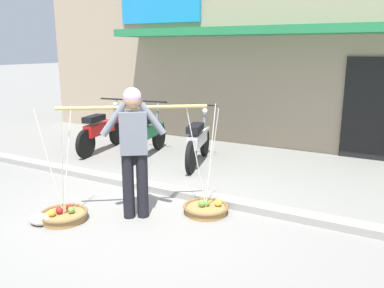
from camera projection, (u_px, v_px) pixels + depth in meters
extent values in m
plane|color=gray|center=(144.00, 210.00, 5.44)|extent=(90.00, 90.00, 0.00)
cube|color=gray|center=(171.00, 191.00, 6.02)|extent=(20.00, 0.24, 0.10)
cylinder|color=black|center=(142.00, 185.00, 5.12)|extent=(0.15, 0.15, 0.86)
cylinder|color=black|center=(128.00, 186.00, 5.10)|extent=(0.15, 0.15, 0.86)
cube|color=slate|center=(133.00, 133.00, 4.94)|extent=(0.39, 0.36, 0.54)
sphere|color=tan|center=(132.00, 100.00, 4.85)|extent=(0.21, 0.21, 0.21)
sphere|color=#D1A8CC|center=(132.00, 96.00, 4.84)|extent=(0.22, 0.22, 0.22)
cylinder|color=slate|center=(152.00, 119.00, 4.93)|extent=(0.33, 0.27, 0.43)
cylinder|color=slate|center=(113.00, 120.00, 4.87)|extent=(0.33, 0.27, 0.43)
cylinder|color=tan|center=(133.00, 107.00, 4.87)|extent=(1.53, 1.11, 0.04)
cylinder|color=#9E7542|center=(206.00, 210.00, 5.30)|extent=(0.57, 0.57, 0.09)
torus|color=brown|center=(206.00, 207.00, 5.29)|extent=(0.61, 0.61, 0.05)
sphere|color=#6AA43F|center=(202.00, 203.00, 5.29)|extent=(0.10, 0.10, 0.10)
sphere|color=yellow|center=(218.00, 203.00, 5.31)|extent=(0.10, 0.10, 0.10)
sphere|color=#71AF42|center=(206.00, 203.00, 5.32)|extent=(0.10, 0.10, 0.10)
cylinder|color=silver|center=(211.00, 156.00, 5.25)|extent=(0.01, 0.27, 1.36)
cylinder|color=silver|center=(196.00, 158.00, 5.13)|extent=(0.24, 0.14, 1.36)
cylinder|color=silver|center=(212.00, 160.00, 5.03)|extent=(0.24, 0.14, 1.36)
cylinder|color=#9E7542|center=(64.00, 217.00, 5.09)|extent=(0.57, 0.57, 0.09)
torus|color=brown|center=(64.00, 213.00, 5.08)|extent=(0.61, 0.61, 0.05)
sphere|color=#AD1F1B|center=(69.00, 208.00, 5.14)|extent=(0.09, 0.09, 0.09)
sphere|color=gold|center=(52.00, 213.00, 4.98)|extent=(0.09, 0.09, 0.09)
sphere|color=#B3211C|center=(59.00, 210.00, 5.06)|extent=(0.09, 0.09, 0.09)
sphere|color=#649B3B|center=(71.00, 210.00, 5.08)|extent=(0.09, 0.09, 0.09)
cylinder|color=silver|center=(67.00, 160.00, 5.03)|extent=(0.01, 0.27, 1.36)
cylinder|color=silver|center=(49.00, 163.00, 4.92)|extent=(0.24, 0.14, 1.36)
cylinder|color=silver|center=(62.00, 165.00, 4.81)|extent=(0.24, 0.14, 1.36)
cylinder|color=black|center=(117.00, 132.00, 9.07)|extent=(0.17, 0.59, 0.58)
cylinder|color=black|center=(86.00, 144.00, 7.94)|extent=(0.17, 0.59, 0.58)
cube|color=red|center=(117.00, 121.00, 9.01)|extent=(0.18, 0.30, 0.06)
cube|color=red|center=(99.00, 128.00, 8.36)|extent=(0.34, 0.92, 0.24)
cube|color=black|center=(94.00, 119.00, 8.14)|extent=(0.31, 0.59, 0.12)
cylinder|color=slate|center=(114.00, 116.00, 8.89)|extent=(0.11, 0.30, 0.76)
cylinder|color=black|center=(111.00, 99.00, 8.73)|extent=(0.54, 0.12, 0.04)
sphere|color=silver|center=(115.00, 104.00, 8.90)|extent=(0.11, 0.11, 0.11)
cylinder|color=black|center=(159.00, 136.00, 8.65)|extent=(0.19, 0.58, 0.58)
cylinder|color=black|center=(134.00, 149.00, 7.50)|extent=(0.19, 0.58, 0.58)
cube|color=#19663D|center=(159.00, 124.00, 8.59)|extent=(0.19, 0.30, 0.06)
cube|color=#19663D|center=(145.00, 133.00, 7.93)|extent=(0.37, 0.92, 0.24)
cube|color=black|center=(141.00, 122.00, 7.71)|extent=(0.32, 0.59, 0.12)
cylinder|color=slate|center=(157.00, 119.00, 8.46)|extent=(0.12, 0.30, 0.76)
cylinder|color=black|center=(155.00, 102.00, 8.30)|extent=(0.54, 0.14, 0.04)
sphere|color=silver|center=(158.00, 107.00, 8.48)|extent=(0.11, 0.11, 0.11)
cylinder|color=black|center=(205.00, 142.00, 8.13)|extent=(0.23, 0.58, 0.58)
cylinder|color=black|center=(191.00, 157.00, 6.96)|extent=(0.23, 0.58, 0.58)
cube|color=silver|center=(205.00, 129.00, 8.07)|extent=(0.21, 0.31, 0.06)
cube|color=silver|center=(197.00, 139.00, 7.40)|extent=(0.43, 0.92, 0.24)
cube|color=black|center=(195.00, 128.00, 7.17)|extent=(0.36, 0.60, 0.12)
cylinder|color=slate|center=(204.00, 124.00, 7.95)|extent=(0.14, 0.30, 0.76)
cylinder|color=black|center=(203.00, 105.00, 7.78)|extent=(0.53, 0.18, 0.04)
sphere|color=silver|center=(205.00, 111.00, 7.96)|extent=(0.11, 0.11, 0.11)
cube|color=tan|center=(306.00, 51.00, 10.49)|extent=(13.00, 5.00, 4.20)
cube|color=#237F47|center=(271.00, 30.00, 7.84)|extent=(7.15, 1.00, 0.16)
cube|color=#1E84D1|center=(160.00, 3.00, 9.42)|extent=(2.20, 0.08, 0.90)
cube|color=black|center=(373.00, 109.00, 7.69)|extent=(1.10, 0.06, 2.00)
ellipsoid|color=silver|center=(40.00, 219.00, 4.96)|extent=(0.28, 0.22, 0.14)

